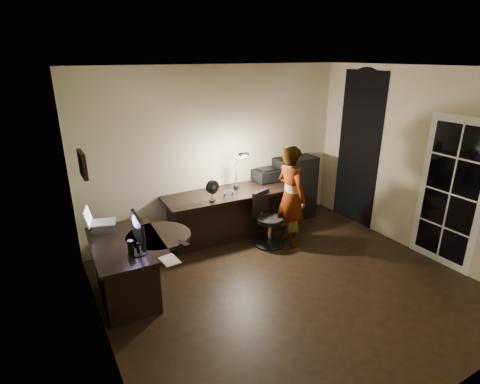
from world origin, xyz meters
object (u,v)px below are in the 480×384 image
desk_right (230,215)px  person (291,197)px  office_chair (270,220)px  desk_left (129,269)px  cabinet (294,188)px  monitor (137,241)px

desk_right → person: size_ratio=1.33×
office_chair → desk_left: bearing=168.6°
desk_right → cabinet: size_ratio=1.85×
desk_left → office_chair: (2.24, 0.26, 0.06)m
cabinet → office_chair: size_ratio=1.32×
desk_left → cabinet: cabinet is taller
cabinet → desk_right: bearing=-170.6°
desk_right → person: person is taller
desk_right → office_chair: bearing=-50.1°
desk_right → office_chair: size_ratio=2.45×
office_chair → monitor: bearing=177.2°
office_chair → cabinet: bearing=16.6°
desk_left → monitor: (0.06, -0.33, 0.53)m
monitor → office_chair: (2.18, 0.59, -0.47)m
desk_left → desk_right: (1.82, 0.80, 0.02)m
cabinet → office_chair: 1.20m
cabinet → monitor: 3.42m
cabinet → person: (-0.68, -0.79, 0.23)m
desk_left → office_chair: bearing=8.9°
desk_left → monitor: 0.63m
desk_left → cabinet: 3.36m
cabinet → office_chair: bearing=-141.6°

